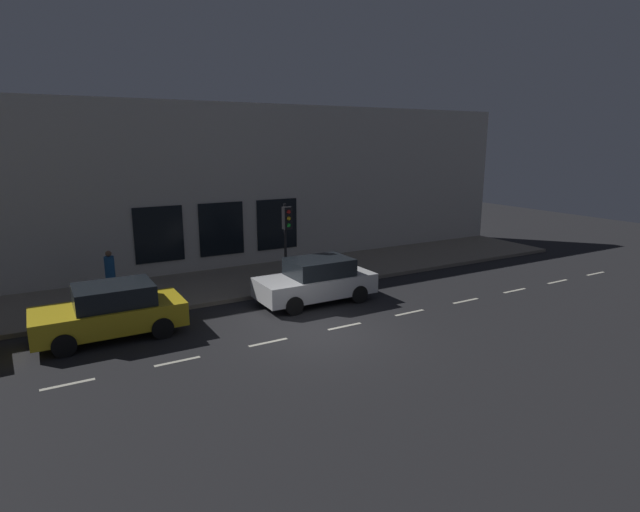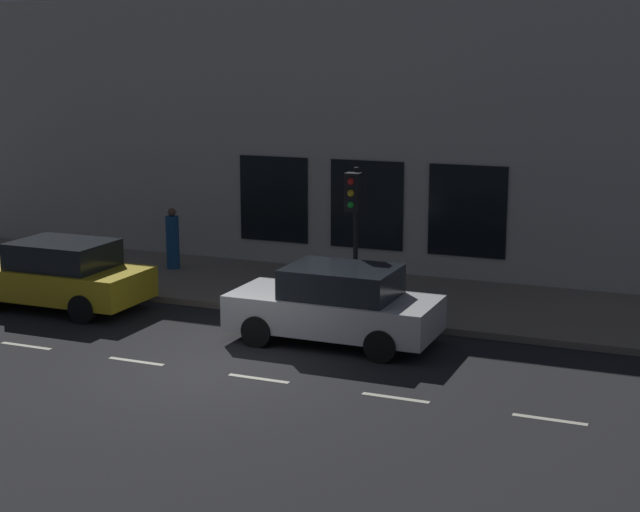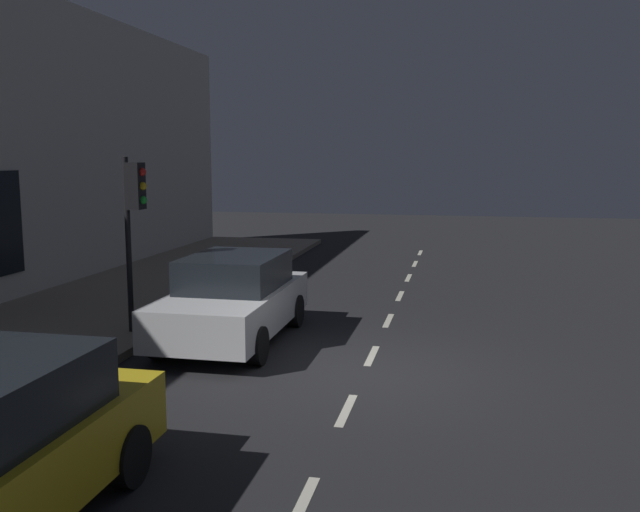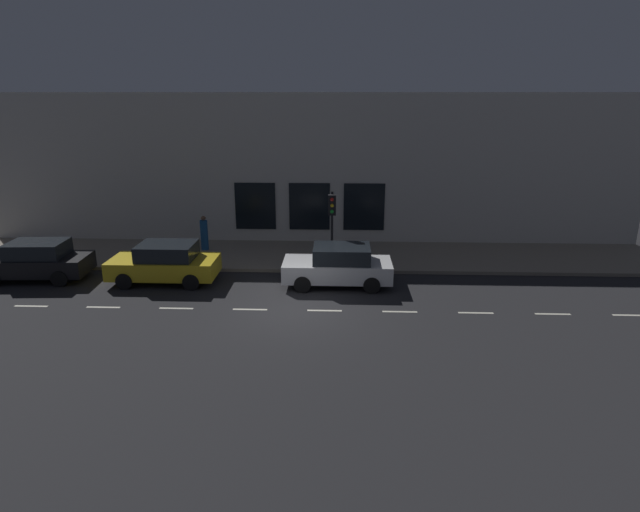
{
  "view_description": "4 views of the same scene",
  "coord_description": "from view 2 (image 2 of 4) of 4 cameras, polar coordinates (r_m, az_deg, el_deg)",
  "views": [
    {
      "loc": [
        -12.56,
        7.06,
        5.65
      ],
      "look_at": [
        1.38,
        -0.9,
        2.0
      ],
      "focal_mm": 28.39,
      "sensor_mm": 36.0,
      "label": 1
    },
    {
      "loc": [
        -14.9,
        -8.39,
        5.75
      ],
      "look_at": [
        1.61,
        -1.53,
        2.0
      ],
      "focal_mm": 54.12,
      "sensor_mm": 36.0,
      "label": 2
    },
    {
      "loc": [
        -1.46,
        10.29,
        3.36
      ],
      "look_at": [
        1.27,
        -2.76,
        1.44
      ],
      "focal_mm": 38.61,
      "sensor_mm": 36.0,
      "label": 3
    },
    {
      "loc": [
        -16.87,
        -1.49,
        7.18
      ],
      "look_at": [
        1.54,
        -0.78,
        1.51
      ],
      "focal_mm": 29.56,
      "sensor_mm": 36.0,
      "label": 4
    }
  ],
  "objects": [
    {
      "name": "building_facade",
      "position": [
        25.22,
        3.07,
        7.01
      ],
      "size": [
        0.65,
        32.0,
        7.27
      ],
      "color": "beige",
      "rests_on": "ground"
    },
    {
      "name": "sidewalk",
      "position": [
        23.45,
        0.89,
        -2.16
      ],
      "size": [
        4.5,
        32.0,
        0.15
      ],
      "color": "gray",
      "rests_on": "ground"
    },
    {
      "name": "lane_centre_line",
      "position": [
        17.59,
        -3.65,
        -7.24
      ],
      "size": [
        0.12,
        27.2,
        0.01
      ],
      "color": "beige",
      "rests_on": "ground"
    },
    {
      "name": "parked_car_1",
      "position": [
        22.91,
        -15.15,
        -1.07
      ],
      "size": [
        2.0,
        4.18,
        1.58
      ],
      "rotation": [
        0.0,
        0.0,
        0.0
      ],
      "color": "gold",
      "rests_on": "ground"
    },
    {
      "name": "ground_plane",
      "position": [
        18.04,
        -6.52,
        -6.82
      ],
      "size": [
        60.0,
        60.0,
        0.0
      ],
      "primitive_type": "plane",
      "color": "#232326"
    },
    {
      "name": "pedestrian_0",
      "position": [
        25.88,
        -8.71,
        0.91
      ],
      "size": [
        0.49,
        0.49,
        1.62
      ],
      "rotation": [
        0.0,
        0.0,
        3.78
      ],
      "color": "#1E5189",
      "rests_on": "sidewalk"
    },
    {
      "name": "traffic_light",
      "position": [
        20.83,
        2.0,
        2.94
      ],
      "size": [
        0.45,
        0.32,
        3.21
      ],
      "color": "black",
      "rests_on": "sidewalk"
    },
    {
      "name": "parked_car_2",
      "position": [
        19.48,
        0.94,
        -2.9
      ],
      "size": [
        1.95,
        4.21,
        1.58
      ],
      "rotation": [
        0.0,
        0.0,
        0.0
      ],
      "color": "silver",
      "rests_on": "ground"
    }
  ]
}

